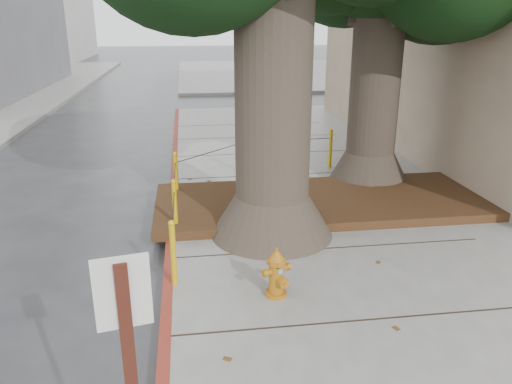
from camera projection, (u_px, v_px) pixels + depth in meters
ground at (334, 333)px, 6.01m from camera, size 140.00×140.00×0.00m
sidewalk_far at (295, 72)px, 34.85m from camera, size 16.00×20.00×0.15m
curb_red at (170, 249)px, 8.06m from camera, size 0.14×26.00×0.16m
planter_bed at (322, 201)px, 9.71m from camera, size 6.40×2.60×0.16m
building_side_white at (468, 4)px, 30.97m from camera, size 10.00×10.00×9.00m
bollard_ring at (229, 177)px, 9.78m from camera, size 3.79×5.39×0.95m
fire_hydrant at (276, 273)px, 6.45m from camera, size 0.37×0.37×0.68m
car_silver at (270, 84)px, 24.69m from camera, size 3.25×1.61×1.07m
car_red at (364, 84)px, 24.43m from camera, size 3.49×1.23×1.15m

